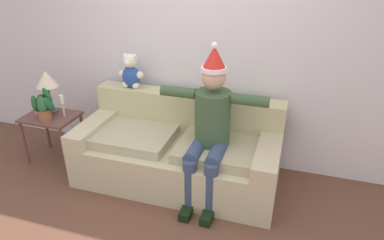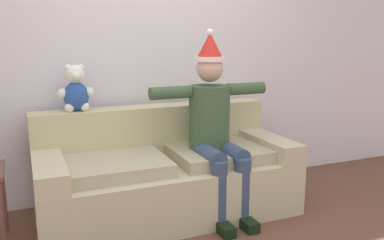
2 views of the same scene
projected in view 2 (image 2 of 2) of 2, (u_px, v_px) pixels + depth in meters
back_wall at (144, 48)px, 3.72m from camera, size 7.00×0.10×2.70m
couch at (165, 173)px, 3.43m from camera, size 2.06×0.95×0.86m
person_seated at (214, 123)px, 3.33m from camera, size 1.02×0.77×1.51m
teddy_bear at (76, 90)px, 3.31m from camera, size 0.29×0.17×0.38m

